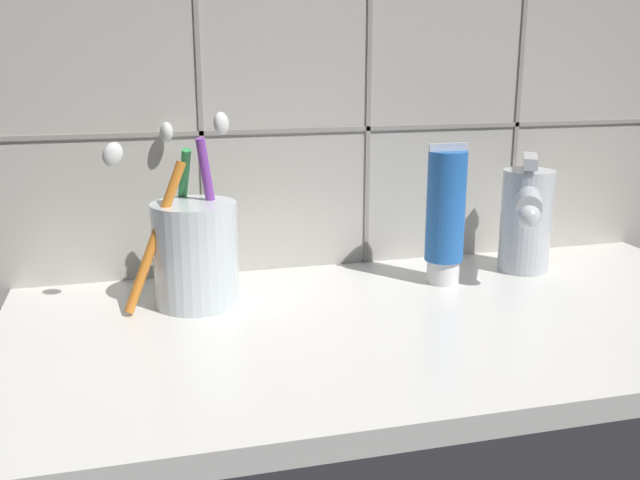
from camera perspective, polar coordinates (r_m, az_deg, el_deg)
The scene contains 5 objects.
sink_counter at distance 66.91cm, azimuth 6.97°, elevation -6.95°, with size 73.29×36.72×2.00cm, color silver.
tile_wall_backsplash at distance 79.74cm, azimuth 2.46°, elevation 12.88°, with size 83.29×1.72×45.93cm.
toothbrush_cup at distance 69.03cm, azimuth -10.01°, elevation -0.80°, with size 12.56×13.14×18.31cm.
toothpaste_tube at distance 74.86cm, azimuth 10.01°, elevation 1.98°, with size 4.21×4.01×14.77cm.
sink_faucet at distance 80.85cm, azimuth 16.18°, elevation 1.78°, with size 8.06×11.37×12.87cm.
Camera 1 is at (-23.46, -57.55, 25.78)cm, focal length 40.00 mm.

